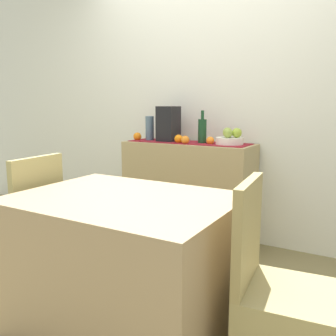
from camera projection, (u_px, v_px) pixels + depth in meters
name	position (u px, v px, depth m)	size (l,w,h in m)	color
ground_plane	(142.00, 287.00, 2.44)	(6.40, 6.40, 0.02)	olive
room_wall_rear	(214.00, 89.00, 3.21)	(6.40, 0.06, 2.70)	silver
sideboard_console	(188.00, 192.00, 3.20)	(1.14, 0.42, 0.89)	tan
table_runner	(188.00, 142.00, 3.13)	(1.07, 0.32, 0.01)	maroon
fruit_bowl	(230.00, 141.00, 2.94)	(0.22, 0.22, 0.06)	white
apple_front	(228.00, 133.00, 2.90)	(0.08, 0.08, 0.08)	#90A742
apple_rear	(237.00, 133.00, 2.90)	(0.08, 0.08, 0.08)	#97B335
apple_upper	(227.00, 132.00, 2.97)	(0.08, 0.08, 0.08)	#8DA540
wine_bottle	(202.00, 131.00, 3.05)	(0.07, 0.07, 0.28)	#173F21
coffee_maker	(168.00, 124.00, 3.20)	(0.16, 0.18, 0.31)	black
ceramic_vase	(150.00, 128.00, 3.31)	(0.08, 0.08, 0.22)	slate
orange_loose_mid	(179.00, 139.00, 3.08)	(0.07, 0.07, 0.07)	orange
orange_loose_far	(210.00, 141.00, 2.98)	(0.07, 0.07, 0.07)	orange
orange_loose_end	(185.00, 140.00, 3.01)	(0.07, 0.07, 0.07)	orange
orange_loose_near_bowl	(137.00, 137.00, 3.32)	(0.08, 0.08, 0.08)	orange
dining_table	(125.00, 264.00, 1.92)	(1.13, 0.84, 0.74)	tan
chair_near_window	(23.00, 252.00, 2.34)	(0.43, 0.43, 0.90)	tan
chair_by_corner	(283.00, 330.00, 1.52)	(0.44, 0.44, 0.90)	tan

